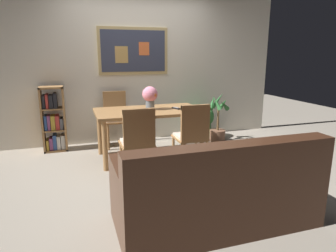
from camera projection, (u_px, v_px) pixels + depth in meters
ground_plane at (163, 166)px, 4.22m from camera, size 12.00×12.00×0.00m
wall_back_with_painting at (138, 66)px, 5.28m from camera, size 5.20×0.14×2.60m
dining_table at (149, 116)px, 4.44m from camera, size 1.55×0.87×0.72m
dining_chair_near_left at (138, 138)px, 3.64m from camera, size 0.40×0.41×0.91m
dining_chair_far_left at (116, 114)px, 5.05m from camera, size 0.40×0.41×0.91m
dining_chair_near_right at (192, 132)px, 3.90m from camera, size 0.40×0.41×0.91m
leather_couch at (217, 192)px, 2.72m from camera, size 1.80×0.84×0.84m
bookshelf at (54, 122)px, 4.78m from camera, size 0.36×0.28×1.03m
potted_ivy at (203, 121)px, 5.55m from camera, size 0.39×0.39×0.61m
potted_palm at (218, 124)px, 5.34m from camera, size 0.38×0.39×0.87m
flower_vase at (150, 96)px, 4.38m from camera, size 0.23×0.22×0.34m
tv_remote at (176, 108)px, 4.49m from camera, size 0.10×0.16×0.02m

